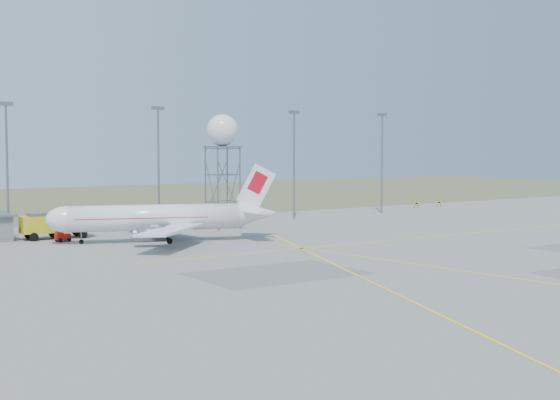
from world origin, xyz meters
TOP-DOWN VIEW (x-y plane):
  - ground at (0.00, 0.00)m, footprint 400.00×400.00m
  - grass_strip at (0.00, 140.00)m, footprint 400.00×120.00m
  - mast_a at (-35.00, 66.00)m, footprint 2.20×0.50m
  - mast_b at (-10.00, 66.00)m, footprint 2.20×0.50m
  - mast_c at (18.00, 66.00)m, footprint 2.20×0.50m
  - mast_d at (40.00, 66.00)m, footprint 2.20×0.50m
  - taxi_sign_near at (55.60, 72.00)m, footprint 1.60×0.17m
  - taxi_sign_far at (62.60, 72.00)m, footprint 1.60×0.17m
  - airliner_main at (-18.65, 47.67)m, footprint 32.14×30.21m
  - radar_tower at (-2.02, 58.15)m, footprint 5.27×5.27m
  - fire_truck at (-29.40, 59.98)m, footprint 10.31×4.58m
  - baggage_tug at (-30.06, 55.87)m, footprint 2.15×1.79m

SIDE VIEW (x-z plane):
  - ground at x=0.00m, z-range 0.00..0.00m
  - grass_strip at x=0.00m, z-range 0.00..0.03m
  - baggage_tug at x=-30.06m, z-range -0.19..1.39m
  - taxi_sign_near at x=55.60m, z-range 0.29..1.49m
  - taxi_sign_far at x=62.60m, z-range 0.29..1.49m
  - fire_truck at x=-29.40m, z-range -0.08..3.96m
  - airliner_main at x=-18.65m, z-range -2.18..9.09m
  - radar_tower at x=-2.02m, z-range 1.17..20.24m
  - mast_a at x=-35.00m, z-range 1.82..22.32m
  - mast_b at x=-10.00m, z-range 1.82..22.32m
  - mast_c at x=18.00m, z-range 1.82..22.32m
  - mast_d at x=40.00m, z-range 1.82..22.32m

